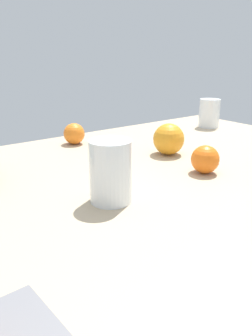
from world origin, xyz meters
TOP-DOWN VIEW (x-y plane):
  - ground_plane at (0.00, 0.00)cm, footprint 147.72×90.94cm
  - juice_glass at (-10.05, -7.42)cm, footprint 7.97×7.97cm
  - second_glass at (57.67, 25.84)cm, footprint 7.67×7.67cm
  - loose_orange_0 at (4.77, 34.30)cm, footprint 6.48×6.48cm
  - loose_orange_1 at (20.41, 8.78)cm, footprint 8.64×8.64cm
  - loose_orange_2 at (16.62, -7.54)cm, footprint 6.63×6.63cm

SIDE VIEW (x-z plane):
  - ground_plane at x=0.00cm, z-range -3.00..0.00cm
  - loose_orange_0 at x=4.77cm, z-range 0.00..6.48cm
  - loose_orange_2 at x=16.62cm, z-range 0.00..6.63cm
  - loose_orange_1 at x=20.41cm, z-range 0.00..8.64cm
  - second_glass at x=57.67cm, z-range -0.75..9.81cm
  - juice_glass at x=-10.05cm, z-range -0.84..11.12cm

